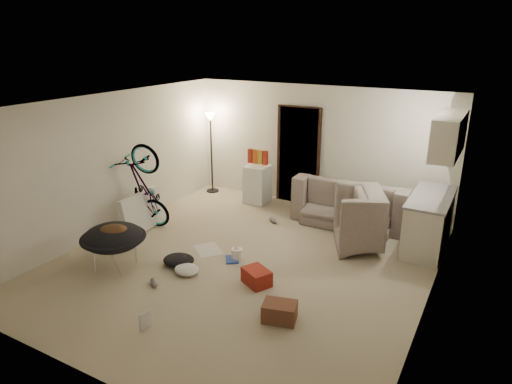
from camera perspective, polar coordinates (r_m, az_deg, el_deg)
The scene contains 36 objects.
floor at distance 7.36m, azimuth -1.53°, elevation -8.82°, with size 5.50×6.00×0.02m, color tan.
ceiling at distance 6.57m, azimuth -1.72°, elevation 11.00°, with size 5.50×6.00×0.02m, color white.
wall_back at distance 9.47m, azimuth 7.73°, elevation 5.58°, with size 5.50×0.02×2.50m, color silver.
wall_front at distance 4.74m, azimuth -20.76°, elevation -9.67°, with size 5.50×0.02×2.50m, color silver.
wall_left at distance 8.55m, azimuth -17.79°, elevation 3.36°, with size 0.02×6.00×2.50m, color silver.
wall_right at distance 6.03m, azimuth 21.65°, elevation -3.57°, with size 0.02×6.00×2.50m, color silver.
doorway at distance 9.64m, azimuth 5.37°, elevation 4.50°, with size 0.85×0.10×2.04m, color black.
door_trim at distance 9.61m, azimuth 5.29°, elevation 4.46°, with size 0.97×0.04×2.10m, color black.
floor_lamp at distance 10.26m, azimuth -5.66°, elevation 7.02°, with size 0.28×0.28×1.81m.
kitchen_counter at distance 8.21m, azimuth 20.75°, elevation -3.61°, with size 0.60×1.50×0.88m, color beige.
counter_top at distance 8.05m, azimuth 21.13°, elevation -0.59°, with size 0.64×1.54×0.04m, color gray.
kitchen_uppers at distance 7.77m, azimuth 22.99°, elevation 6.57°, with size 0.38×1.40×0.65m, color beige.
sofa at distance 8.94m, azimuth 11.89°, elevation -1.75°, with size 2.17×0.85×0.63m, color #394139.
armchair at distance 7.99m, azimuth 15.30°, elevation -4.19°, with size 1.13×0.99×0.74m, color #394139.
bicycle at distance 8.69m, azimuth -13.64°, elevation -1.62°, with size 0.58×1.67×0.88m, color black.
book_asset at distance 5.98m, azimuth -14.30°, elevation -16.53°, with size 0.17×0.23×0.02m, color maroon.
mini_fridge at distance 9.77m, azimuth 0.18°, elevation 1.02°, with size 0.47×0.47×0.80m, color white.
snack_box_0 at distance 9.69m, azimuth -0.70°, elevation 4.53°, with size 0.10×0.07×0.30m, color maroon.
snack_box_1 at distance 9.63m, azimuth -0.08°, elevation 4.44°, with size 0.10×0.07×0.30m, color #BC4E17.
snack_box_2 at distance 9.57m, azimuth 0.55°, elevation 4.36°, with size 0.10×0.07×0.30m, color gold.
snack_box_3 at distance 9.52m, azimuth 1.19°, elevation 4.27°, with size 0.10×0.07×0.30m, color maroon.
saucer_chair at distance 7.34m, azimuth -17.34°, elevation -6.10°, with size 0.99×0.99×0.70m.
hoodie at distance 7.21m, azimuth -17.39°, elevation -4.81°, with size 0.48×0.40×0.22m, color #492D19.
sofa_drape at distance 9.16m, azimuth 6.33°, elevation 0.55°, with size 0.56×0.46×0.28m, color black.
tv_box at distance 8.67m, azimuth -13.97°, elevation -2.36°, with size 0.13×1.06×0.70m, color silver.
drink_case_a at distance 5.96m, azimuth 2.97°, elevation -14.72°, with size 0.42×0.30×0.24m, color brown.
drink_case_b at distance 6.70m, azimuth 0.07°, elevation -10.55°, with size 0.40×0.30×0.23m, color maroon.
juicer at distance 7.40m, azimuth -2.41°, elevation -7.64°, with size 0.18×0.18×0.26m.
newspaper at distance 7.77m, azimuth -6.01°, elevation -7.21°, with size 0.40×0.52×0.01m, color beige.
book_blue at distance 7.41m, azimuth -3.01°, elevation -8.41°, with size 0.20×0.27×0.03m, color #2D47A3.
book_white at distance 7.54m, azimuth -9.94°, elevation -8.22°, with size 0.18×0.23×0.02m, color silver.
shoe_1 at distance 8.82m, azimuth 2.12°, elevation -3.49°, with size 0.26×0.11×0.10m, color slate.
shoe_2 at distance 8.00m, azimuth -15.94°, elevation -6.77°, with size 0.24×0.10×0.09m, color #2D47A3.
shoe_3 at distance 6.87m, azimuth -12.61°, elevation -10.94°, with size 0.25×0.10×0.09m, color slate.
clothes_lump_a at distance 7.34m, azimuth -9.64°, elevation -8.38°, with size 0.49×0.42×0.16m, color black.
clothes_lump_c at distance 7.08m, azimuth -8.66°, elevation -9.56°, with size 0.40×0.34×0.12m, color silver.
Camera 1 is at (3.33, -5.59, 3.43)m, focal length 32.00 mm.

